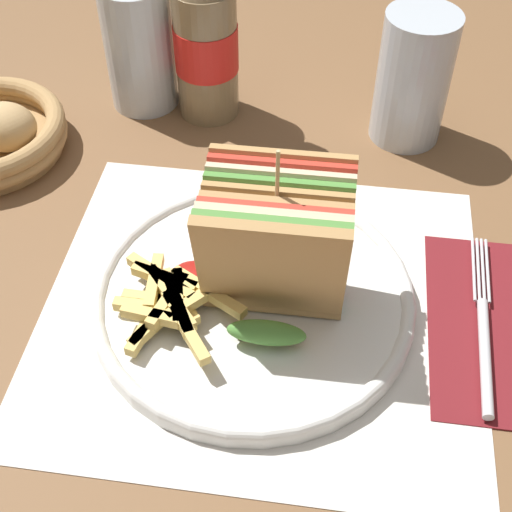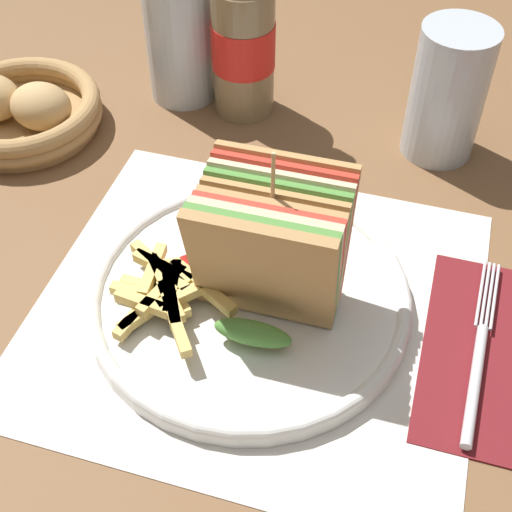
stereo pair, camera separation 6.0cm
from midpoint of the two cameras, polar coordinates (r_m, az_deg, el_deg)
The scene contains 11 objects.
ground_plane at distance 0.61m, azimuth -1.51°, elevation -4.92°, with size 4.00×4.00×0.00m, color brown.
placemat at distance 0.61m, azimuth -2.33°, elevation -4.28°, with size 0.37×0.34×0.00m.
plate_main at distance 0.61m, azimuth -3.08°, elevation -3.45°, with size 0.27×0.27×0.02m.
club_sandwich at distance 0.56m, azimuth -1.66°, elevation 0.57°, with size 0.11×0.11×0.15m.
fries_pile at distance 0.58m, azimuth -9.90°, elevation -3.75°, with size 0.11×0.10×0.02m.
ketchup_blob at distance 0.60m, azimuth -7.80°, elevation -1.75°, with size 0.04×0.03×0.01m.
napkin at distance 0.62m, azimuth 17.16°, elevation -5.60°, with size 0.14×0.20×0.00m.
fork at distance 0.60m, azimuth 15.11°, elevation -6.40°, with size 0.02×0.19×0.01m.
coke_bottle_near at distance 0.77m, azimuth -6.41°, elevation 17.49°, with size 0.07×0.07×0.23m.
glass_near at distance 0.76m, azimuth 10.23°, elevation 13.73°, with size 0.08×0.08×0.14m.
glass_far at distance 0.82m, azimuth -11.39°, elevation 15.50°, with size 0.08×0.08×0.14m.
Camera 1 is at (0.04, -0.37, 0.48)m, focal length 50.00 mm.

